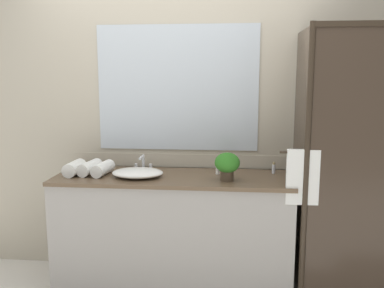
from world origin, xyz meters
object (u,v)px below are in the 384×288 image
object	(u,v)px
rolled_towel_far_edge	(103,169)
faucet	(143,165)
sink_basin	(138,173)
potted_plant	(227,164)
amenity_bottle_conditioner	(218,169)
rolled_towel_near_edge	(74,168)
rolled_towel_middle	(90,168)
amenity_bottle_shampoo	(274,168)

from	to	relation	value
rolled_towel_far_edge	faucet	bearing A→B (deg)	29.04
sink_basin	faucet	distance (m)	0.19
potted_plant	amenity_bottle_conditioner	xyz separation A→B (m)	(-0.08, 0.20, -0.08)
sink_basin	amenity_bottle_conditioner	xyz separation A→B (m)	(0.60, 0.15, 0.01)
sink_basin	potted_plant	world-z (taller)	potted_plant
faucet	rolled_towel_near_edge	xyz separation A→B (m)	(-0.50, -0.18, 0.01)
amenity_bottle_conditioner	rolled_towel_far_edge	distance (m)	0.89
potted_plant	rolled_towel_middle	size ratio (longest dim) A/B	0.81
faucet	potted_plant	size ratio (longest dim) A/B	0.82
rolled_towel_middle	rolled_towel_far_edge	world-z (taller)	rolled_towel_middle
rolled_towel_middle	rolled_towel_far_edge	xyz separation A→B (m)	(0.11, -0.02, -0.00)
potted_plant	rolled_towel_near_edge	size ratio (longest dim) A/B	0.89
amenity_bottle_conditioner	rolled_towel_far_edge	xyz separation A→B (m)	(-0.88, -0.11, 0.01)
potted_plant	rolled_towel_middle	world-z (taller)	potted_plant
sink_basin	potted_plant	bearing A→B (deg)	-4.43
rolled_towel_near_edge	rolled_towel_middle	bearing A→B (deg)	17.57
faucet	amenity_bottle_conditioner	world-z (taller)	faucet
faucet	rolled_towel_middle	distance (m)	0.42
potted_plant	rolled_towel_near_edge	xyz separation A→B (m)	(-1.18, 0.07, -0.07)
sink_basin	faucet	bearing A→B (deg)	90.00
faucet	potted_plant	bearing A→B (deg)	-20.01
potted_plant	amenity_bottle_conditioner	world-z (taller)	potted_plant
amenity_bottle_conditioner	amenity_bottle_shampoo	bearing A→B (deg)	8.54
faucet	potted_plant	world-z (taller)	potted_plant
amenity_bottle_conditioner	sink_basin	bearing A→B (deg)	-165.96
amenity_bottle_shampoo	rolled_towel_near_edge	distance (m)	1.55
sink_basin	rolled_towel_near_edge	size ratio (longest dim) A/B	1.66
potted_plant	rolled_towel_near_edge	distance (m)	1.18
faucet	potted_plant	distance (m)	0.72
amenity_bottle_conditioner	rolled_towel_middle	bearing A→B (deg)	-174.40
amenity_bottle_shampoo	rolled_towel_middle	world-z (taller)	rolled_towel_middle
rolled_towel_middle	potted_plant	bearing A→B (deg)	-5.64
faucet	rolled_towel_far_edge	xyz separation A→B (m)	(-0.28, -0.16, 0.00)
faucet	rolled_towel_near_edge	world-z (taller)	faucet
sink_basin	amenity_bottle_shampoo	distance (m)	1.06
potted_plant	rolled_towel_middle	distance (m)	1.08
sink_basin	amenity_bottle_shampoo	xyz separation A→B (m)	(1.04, 0.22, 0.01)
sink_basin	rolled_towel_far_edge	size ratio (longest dim) A/B	1.54
sink_basin	faucet	world-z (taller)	faucet
rolled_towel_near_edge	rolled_towel_middle	world-z (taller)	rolled_towel_near_edge
faucet	amenity_bottle_shampoo	xyz separation A→B (m)	(1.04, 0.02, -0.00)
potted_plant	rolled_towel_far_edge	xyz separation A→B (m)	(-0.96, 0.09, -0.07)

